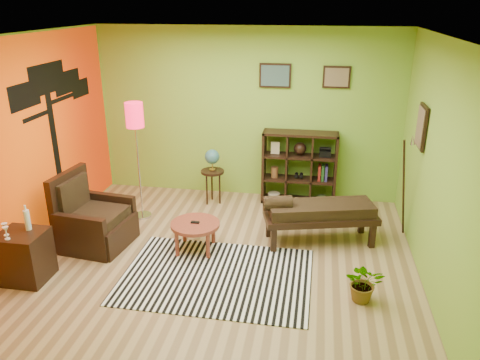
% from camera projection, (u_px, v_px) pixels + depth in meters
% --- Properties ---
extents(ground, '(5.00, 5.00, 0.00)m').
position_uv_depth(ground, '(220.00, 259.00, 6.12)').
color(ground, tan).
rests_on(ground, ground).
extents(room_shell, '(5.04, 4.54, 2.82)m').
position_uv_depth(room_shell, '(210.00, 124.00, 5.49)').
color(room_shell, '#81B538').
rests_on(room_shell, ground).
extents(zebra_rug, '(2.30, 1.65, 0.01)m').
position_uv_depth(zebra_rug, '(217.00, 276.00, 5.73)').
color(zebra_rug, white).
rests_on(zebra_rug, ground).
extents(coffee_table, '(0.65, 0.65, 0.42)m').
position_uv_depth(coffee_table, '(195.00, 227.00, 6.22)').
color(coffee_table, brown).
rests_on(coffee_table, ground).
extents(armchair, '(0.94, 0.94, 1.03)m').
position_uv_depth(armchair, '(93.00, 223.00, 6.39)').
color(armchair, black).
rests_on(armchair, ground).
extents(side_cabinet, '(0.53, 0.48, 0.94)m').
position_uv_depth(side_cabinet, '(24.00, 256.00, 5.57)').
color(side_cabinet, black).
rests_on(side_cabinet, ground).
extents(floor_lamp, '(0.27, 0.27, 1.80)m').
position_uv_depth(floor_lamp, '(135.00, 126.00, 6.79)').
color(floor_lamp, silver).
rests_on(floor_lamp, ground).
extents(globe_table, '(0.38, 0.38, 0.92)m').
position_uv_depth(globe_table, '(212.00, 163.00, 7.56)').
color(globe_table, black).
rests_on(globe_table, ground).
extents(cube_shelf, '(1.20, 0.35, 1.20)m').
position_uv_depth(cube_shelf, '(300.00, 168.00, 7.63)').
color(cube_shelf, black).
rests_on(cube_shelf, ground).
extents(bench, '(1.62, 0.91, 0.71)m').
position_uv_depth(bench, '(317.00, 212.00, 6.39)').
color(bench, black).
rests_on(bench, ground).
extents(potted_plant, '(0.43, 0.47, 0.36)m').
position_uv_depth(potted_plant, '(364.00, 286.00, 5.21)').
color(potted_plant, '#26661E').
rests_on(potted_plant, ground).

